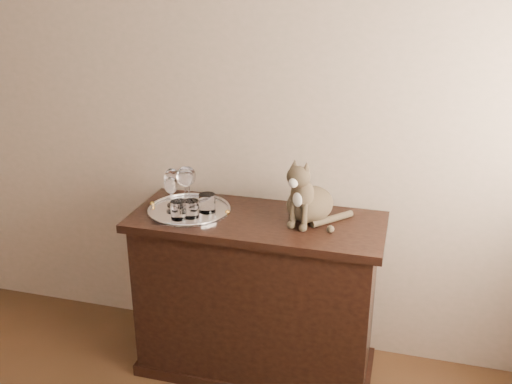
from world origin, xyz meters
TOP-DOWN VIEW (x-y plane):
  - wall_back at (0.00, 2.25)m, footprint 4.00×0.10m
  - sideboard at (0.60, 1.94)m, footprint 1.20×0.50m
  - tray at (0.26, 1.93)m, footprint 0.40×0.40m
  - wine_glass_a at (0.17, 1.97)m, footprint 0.07×0.07m
  - wine_glass_b at (0.24, 2.00)m, footprint 0.07×0.07m
  - wine_glass_c at (0.19, 1.89)m, footprint 0.07×0.07m
  - wine_glass_d at (0.24, 1.96)m, footprint 0.08×0.08m
  - tumbler_a at (0.31, 1.85)m, footprint 0.07×0.07m
  - tumbler_b at (0.26, 1.82)m, footprint 0.08×0.08m
  - tumbler_c at (0.36, 1.93)m, footprint 0.08×0.08m
  - cat at (0.84, 1.99)m, footprint 0.39×0.38m

SIDE VIEW (x-z plane):
  - sideboard at x=0.60m, z-range 0.00..0.85m
  - tray at x=0.26m, z-range 0.85..0.86m
  - tumbler_a at x=0.31m, z-range 0.86..0.94m
  - tumbler_b at x=0.26m, z-range 0.86..0.94m
  - tumbler_c at x=0.36m, z-range 0.86..0.95m
  - wine_glass_c at x=0.19m, z-range 0.86..1.03m
  - wine_glass_a at x=0.17m, z-range 0.86..1.05m
  - wine_glass_b at x=0.24m, z-range 0.86..1.05m
  - wine_glass_d at x=0.24m, z-range 0.86..1.07m
  - cat at x=0.84m, z-range 0.85..1.17m
  - wall_back at x=0.00m, z-range 0.00..2.70m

